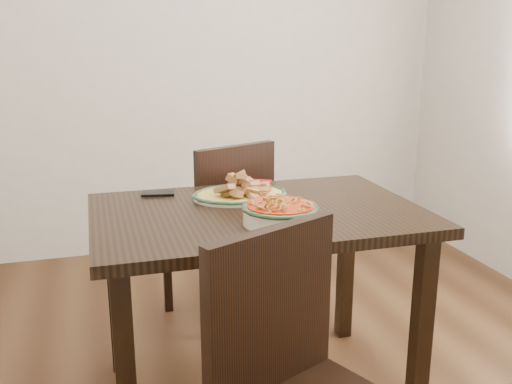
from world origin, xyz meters
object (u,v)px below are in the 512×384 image
object	(u,v)px
chair_near	(299,384)
fish_plate	(240,187)
noodle_bowl	(280,211)
dining_table	(258,236)
smartphone	(158,193)
chair_far	(223,223)

from	to	relation	value
chair_near	fish_plate	size ratio (longest dim) A/B	2.45
chair_near	noodle_bowl	xyz separation A→B (m)	(0.12, 0.53, 0.29)
chair_near	noodle_bowl	size ratio (longest dim) A/B	3.44
dining_table	smartphone	world-z (taller)	smartphone
chair_near	noodle_bowl	distance (m)	0.62
chair_near	dining_table	bearing A→B (deg)	57.11
chair_near	smartphone	size ratio (longest dim) A/B	6.95
fish_plate	noodle_bowl	xyz separation A→B (m)	(0.05, -0.34, -0.00)
dining_table	chair_near	xyz separation A→B (m)	(-0.10, -0.71, -0.15)
smartphone	dining_table	bearing A→B (deg)	-32.97
chair_far	dining_table	bearing A→B (deg)	66.62
noodle_bowl	smartphone	distance (m)	0.59
chair_near	smartphone	xyz separation A→B (m)	(-0.22, 1.01, 0.26)
dining_table	smartphone	bearing A→B (deg)	136.61
fish_plate	smartphone	bearing A→B (deg)	155.71
dining_table	fish_plate	size ratio (longest dim) A/B	3.25
chair_far	smartphone	bearing A→B (deg)	21.35
dining_table	chair_far	world-z (taller)	chair_far
dining_table	fish_plate	xyz separation A→B (m)	(-0.02, 0.17, 0.15)
fish_plate	noodle_bowl	bearing A→B (deg)	-82.18
chair_far	chair_near	distance (m)	1.34
dining_table	chair_far	xyz separation A→B (m)	(0.01, 0.62, -0.15)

